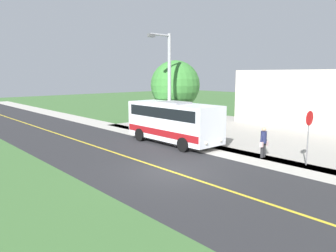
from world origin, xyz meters
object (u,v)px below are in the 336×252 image
stop_sign (309,128)px  tree_curbside (175,85)px  shuttle_bus_front (173,121)px  pedestrian_with_bags (264,141)px  street_light_pole (168,83)px

stop_sign → tree_curbside: bearing=-96.4°
shuttle_bus_front → pedestrian_with_bags: size_ratio=4.15×
stop_sign → tree_curbside: (-1.30, -11.61, 1.89)m
pedestrian_with_bags → street_light_pole: 7.94m
shuttle_bus_front → tree_curbside: (-2.89, -2.96, 2.26)m
shuttle_bus_front → street_light_pole: size_ratio=0.97×
shuttle_bus_front → stop_sign: 8.81m
pedestrian_with_bags → street_light_pole: street_light_pole is taller
pedestrian_with_bags → street_light_pole: (0.92, -7.21, 3.20)m
shuttle_bus_front → stop_sign: bearing=100.4°
street_light_pole → tree_curbside: street_light_pole is taller
street_light_pole → tree_curbside: (-2.53, -1.99, -0.30)m
shuttle_bus_front → pedestrian_with_bags: bearing=101.6°
shuttle_bus_front → tree_curbside: size_ratio=1.25×
tree_curbside → stop_sign: bearing=83.6°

